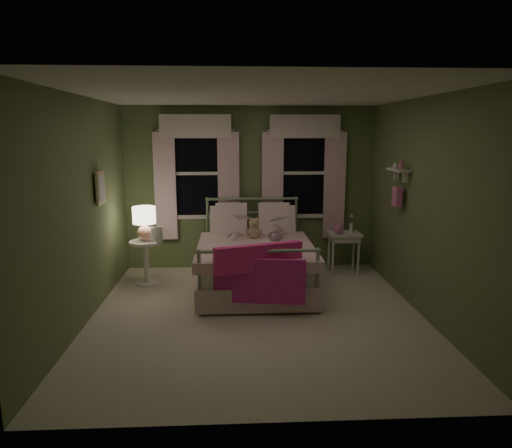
{
  "coord_description": "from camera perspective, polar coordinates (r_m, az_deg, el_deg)",
  "views": [
    {
      "loc": [
        -0.28,
        -5.21,
        2.17
      ],
      "look_at": [
        0.02,
        0.67,
        1.0
      ],
      "focal_mm": 32.0,
      "sensor_mm": 36.0,
      "label": 1
    }
  ],
  "objects": [
    {
      "name": "nightstand_left",
      "position": [
        6.82,
        -13.58,
        -3.96
      ],
      "size": [
        0.46,
        0.46,
        0.65
      ],
      "color": "white",
      "rests_on": "ground"
    },
    {
      "name": "teddy_bear",
      "position": [
        6.65,
        -0.27,
        -0.73
      ],
      "size": [
        0.24,
        0.21,
        0.33
      ],
      "color": "tan",
      "rests_on": "bed"
    },
    {
      "name": "pink_toy",
      "position": [
        7.21,
        10.22,
        -0.63
      ],
      "size": [
        0.14,
        0.2,
        0.14
      ],
      "color": "pink",
      "rests_on": "nightstand_right"
    },
    {
      "name": "wall_shelf",
      "position": [
        6.33,
        17.3,
        4.87
      ],
      "size": [
        0.15,
        0.5,
        0.6
      ],
      "color": "white",
      "rests_on": "room_shell"
    },
    {
      "name": "window_left",
      "position": [
        7.28,
        -7.43,
        6.83
      ],
      "size": [
        1.34,
        0.13,
        1.96
      ],
      "color": "black",
      "rests_on": "room_shell"
    },
    {
      "name": "bed",
      "position": [
        6.49,
        -0.16,
        -4.74
      ],
      "size": [
        1.58,
        2.04,
        1.18
      ],
      "color": "white",
      "rests_on": "ground"
    },
    {
      "name": "book_left",
      "position": [
        6.52,
        -2.69,
        0.54
      ],
      "size": [
        0.23,
        0.18,
        0.26
      ],
      "primitive_type": "imported",
      "rotation": [
        1.22,
        0.0,
        -0.37
      ],
      "color": "beige",
      "rests_on": "child_left"
    },
    {
      "name": "book_nightstand",
      "position": [
        6.67,
        -12.95,
        -2.15
      ],
      "size": [
        0.18,
        0.23,
        0.02
      ],
      "primitive_type": "imported",
      "rotation": [
        0.0,
        0.0,
        -0.06
      ],
      "color": "beige",
      "rests_on": "nightstand_left"
    },
    {
      "name": "framed_picture",
      "position": [
        6.08,
        -18.85,
        4.31
      ],
      "size": [
        0.03,
        0.32,
        0.42
      ],
      "color": "beige",
      "rests_on": "room_shell"
    },
    {
      "name": "child_left",
      "position": [
        6.77,
        -2.7,
        0.71
      ],
      "size": [
        0.28,
        0.19,
        0.73
      ],
      "primitive_type": "imported",
      "rotation": [
        0.0,
        0.0,
        3.07
      ],
      "color": "#F7D1DD",
      "rests_on": "bed"
    },
    {
      "name": "window_right",
      "position": [
        7.35,
        6.0,
        6.9
      ],
      "size": [
        1.34,
        0.13,
        1.96
      ],
      "color": "black",
      "rests_on": "room_shell"
    },
    {
      "name": "room_shell",
      "position": [
        5.29,
        0.18,
        1.77
      ],
      "size": [
        4.2,
        4.2,
        4.2
      ],
      "color": "silver",
      "rests_on": "ground"
    },
    {
      "name": "child_right",
      "position": [
        6.79,
        2.03,
        1.01
      ],
      "size": [
        0.39,
        0.3,
        0.79
      ],
      "primitive_type": "imported",
      "rotation": [
        0.0,
        0.0,
        3.14
      ],
      "color": "#F7D1DD",
      "rests_on": "bed"
    },
    {
      "name": "bud_vase",
      "position": [
        7.3,
        11.83,
        0.1
      ],
      "size": [
        0.06,
        0.06,
        0.28
      ],
      "color": "white",
      "rests_on": "nightstand_right"
    },
    {
      "name": "nightstand_right",
      "position": [
        7.28,
        10.94,
        -1.83
      ],
      "size": [
        0.5,
        0.4,
        0.64
      ],
      "color": "white",
      "rests_on": "ground"
    },
    {
      "name": "table_lamp",
      "position": [
        6.7,
        -13.79,
        0.47
      ],
      "size": [
        0.33,
        0.33,
        0.49
      ],
      "color": "#EAA08A",
      "rests_on": "nightstand_left"
    },
    {
      "name": "book_right",
      "position": [
        6.55,
        2.22,
        0.22
      ],
      "size": [
        0.23,
        0.19,
        0.26
      ],
      "primitive_type": "imported",
      "rotation": [
        1.22,
        0.0,
        0.48
      ],
      "color": "beige",
      "rests_on": "child_right"
    },
    {
      "name": "pink_throw",
      "position": [
        5.44,
        0.36,
        -5.43
      ],
      "size": [
        1.09,
        0.43,
        0.71
      ],
      "color": "#FC318B",
      "rests_on": "bed"
    }
  ]
}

